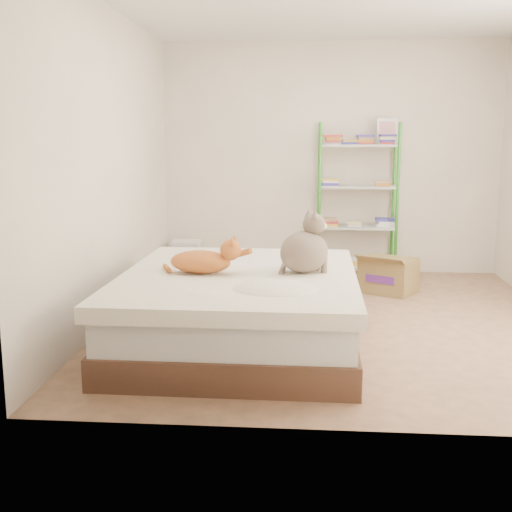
# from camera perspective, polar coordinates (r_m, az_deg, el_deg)

# --- Properties ---
(room) EXTENTS (3.81, 4.21, 2.61)m
(room) POSITION_cam_1_polar(r_m,az_deg,el_deg) (5.32, 7.38, 7.86)
(room) COLOR tan
(room) RESTS_ON ground
(bed) EXTENTS (1.74, 2.17, 0.55)m
(bed) POSITION_cam_1_polar(r_m,az_deg,el_deg) (4.82, -1.47, -4.67)
(bed) COLOR #533429
(bed) RESTS_ON ground
(orange_cat) EXTENTS (0.56, 0.33, 0.22)m
(orange_cat) POSITION_cam_1_polar(r_m,az_deg,el_deg) (4.74, -4.96, -0.25)
(orange_cat) COLOR #CF7234
(orange_cat) RESTS_ON bed
(grey_cat) EXTENTS (0.50, 0.47, 0.45)m
(grey_cat) POSITION_cam_1_polar(r_m,az_deg,el_deg) (4.72, 4.31, 1.16)
(grey_cat) COLOR #736A5A
(grey_cat) RESTS_ON bed
(shelf_unit) EXTENTS (0.88, 0.36, 1.74)m
(shelf_unit) POSITION_cam_1_polar(r_m,az_deg,el_deg) (7.24, 9.03, 5.33)
(shelf_unit) COLOR #318E29
(shelf_unit) RESTS_ON ground
(cardboard_box) EXTENTS (0.63, 0.67, 0.40)m
(cardboard_box) POSITION_cam_1_polar(r_m,az_deg,el_deg) (6.57, 11.71, -1.68)
(cardboard_box) COLOR olive
(cardboard_box) RESTS_ON ground
(white_bin) EXTENTS (0.33, 0.30, 0.37)m
(white_bin) POSITION_cam_1_polar(r_m,az_deg,el_deg) (7.41, -6.17, -0.04)
(white_bin) COLOR silver
(white_bin) RESTS_ON ground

